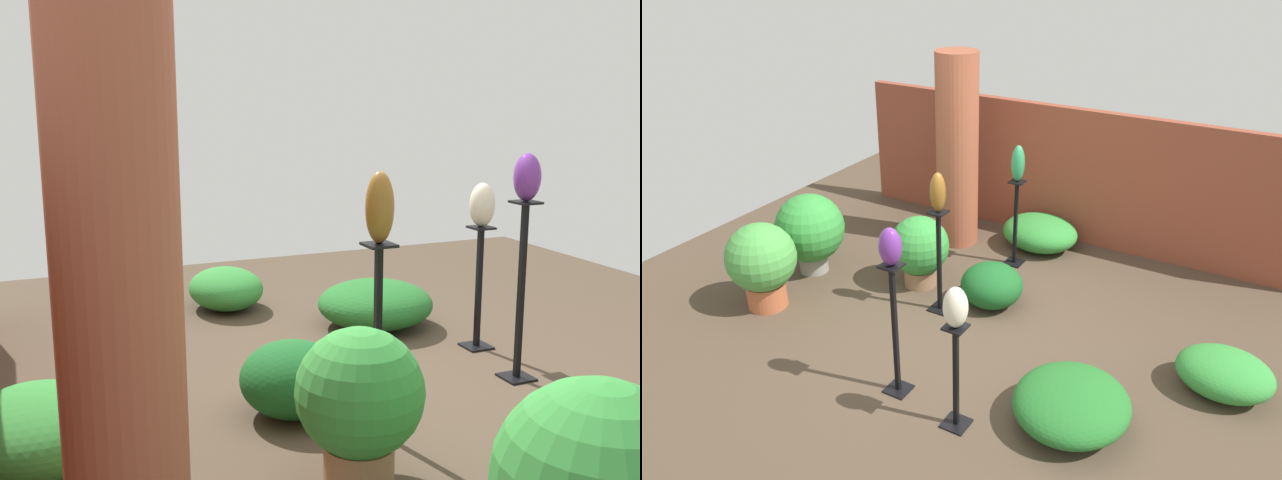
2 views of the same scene
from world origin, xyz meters
The scene contains 18 objects.
ground_plane centered at (0.00, 0.00, 0.00)m, with size 8.00×8.00×0.00m, color #4C3D2D.
brick_wall_back centered at (0.00, 2.37, 0.82)m, with size 5.60×0.12×1.63m, color brown.
brick_pillar centered at (-1.12, 1.62, 1.14)m, with size 0.49×0.49×2.28m, color #9E5138.
pedestal_bronze centered at (-0.48, 0.17, 0.49)m, with size 0.20×0.20×1.08m.
pedestal_jade centered at (-0.25, 1.43, 0.46)m, with size 0.20×0.20×1.01m.
pedestal_violet centered at (-0.13, -1.06, 0.55)m, with size 0.20×0.20×1.20m.
pedestal_ivory centered at (0.50, -1.17, 0.41)m, with size 0.20×0.20×0.92m.
art_vase_bronze centered at (-0.48, 0.17, 1.28)m, with size 0.15×0.16×0.39m, color brown.
art_vase_jade centered at (-0.25, 1.43, 1.21)m, with size 0.15×0.15×0.40m, color #2D9356.
art_vase_violet centered at (-0.13, -1.06, 1.35)m, with size 0.18×0.17×0.31m, color #6B2D8C.
art_vase_ivory centered at (0.50, -1.17, 1.08)m, with size 0.18×0.18×0.32m, color beige.
potted_plant_mid_left centered at (-2.04, -0.65, 0.51)m, with size 0.70×0.70×0.90m.
potted_plant_front_right centered at (-0.93, 0.50, 0.43)m, with size 0.63×0.63×0.78m.
potted_plant_front_left centered at (-2.13, 0.15, 0.51)m, with size 0.76×0.76×0.91m.
foliage_bed_east centered at (2.21, 0.28, 0.18)m, with size 0.79×0.64×0.36m, color #338C38.
foliage_bed_west centered at (-0.16, 1.93, 0.20)m, with size 0.91×0.77×0.40m, color #338C38.
foliage_bed_center centered at (1.25, -0.70, 0.19)m, with size 0.91×0.94×0.37m, color #236B28.
foliage_bed_rear centered at (-0.08, 0.52, 0.22)m, with size 0.64×0.63×0.44m, color #195923.
Camera 2 is at (2.38, -4.35, 3.46)m, focal length 35.00 mm.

